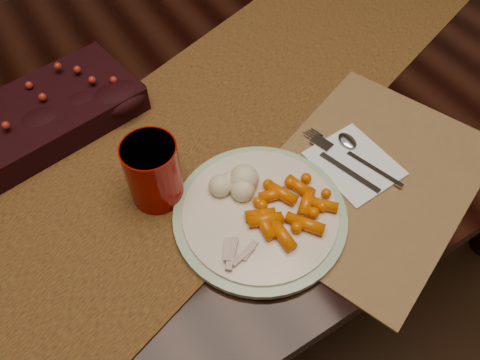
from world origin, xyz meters
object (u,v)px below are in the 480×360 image
dinner_plate (260,214)px  mashed_potatoes (237,183)px  centerpiece (40,114)px  placemat_main (370,177)px  turkey_shreds (241,251)px  baby_carrots (291,208)px  dining_table (198,204)px  napkin (354,164)px  red_cup (153,172)px

dinner_plate → mashed_potatoes: mashed_potatoes is taller
centerpiece → mashed_potatoes: centerpiece is taller
placemat_main → mashed_potatoes: mashed_potatoes is taller
placemat_main → turkey_shreds: size_ratio=5.89×
baby_carrots → placemat_main: bearing=-2.4°
dining_table → baby_carrots: (0.02, -0.33, 0.40)m
dinner_plate → centerpiece: bearing=121.5°
dining_table → dinner_plate: (-0.02, -0.30, 0.39)m
placemat_main → turkey_shreds: bearing=162.1°
centerpiece → mashed_potatoes: (0.22, -0.31, 0.00)m
centerpiece → napkin: centerpiece is taller
placemat_main → napkin: 0.03m
centerpiece → red_cup: 0.27m
napkin → dining_table: bearing=116.5°
baby_carrots → napkin: bearing=9.9°
dining_table → baby_carrots: size_ratio=15.12×
mashed_potatoes → dining_table: bearing=82.4°
dining_table → red_cup: 0.49m
centerpiece → baby_carrots: size_ratio=2.87×
baby_carrots → napkin: size_ratio=0.86×
turkey_shreds → placemat_main: bearing=2.8°
centerpiece → napkin: 0.56m
mashed_potatoes → red_cup: (-0.11, 0.07, 0.02)m
mashed_potatoes → baby_carrots: bearing=-57.2°
dining_table → napkin: napkin is taller
dinner_plate → red_cup: bearing=132.7°
placemat_main → napkin: size_ratio=3.04×
centerpiece → turkey_shreds: bearing=-68.5°
dining_table → napkin: 0.52m
placemat_main → napkin: bearing=81.4°
baby_carrots → napkin: baby_carrots is taller
dining_table → turkey_shreds: (-0.09, -0.35, 0.40)m
placemat_main → napkin: (-0.01, 0.03, 0.00)m
baby_carrots → mashed_potatoes: mashed_potatoes is taller
dining_table → centerpiece: centerpiece is taller
dinner_plate → turkey_shreds: turkey_shreds is taller
placemat_main → baby_carrots: baby_carrots is taller
dining_table → placemat_main: placemat_main is taller
baby_carrots → turkey_shreds: size_ratio=1.66×
dining_table → baby_carrots: 0.52m
turkey_shreds → red_cup: 0.18m
dinner_plate → mashed_potatoes: bearing=100.7°
placemat_main → turkey_shreds: 0.27m
dining_table → red_cup: size_ratio=15.51×
napkin → baby_carrots: bearing=-173.1°
napkin → placemat_main: bearing=-80.9°
centerpiece → napkin: size_ratio=2.46×
centerpiece → turkey_shreds: (0.16, -0.41, -0.01)m
turkey_shreds → red_cup: size_ratio=0.62×
dining_table → centerpiece: bearing=165.7°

